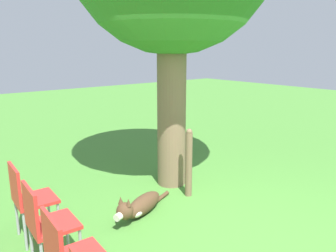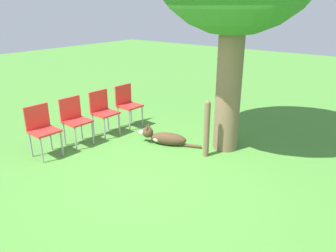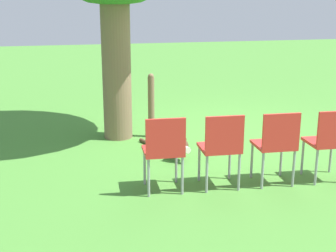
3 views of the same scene
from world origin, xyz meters
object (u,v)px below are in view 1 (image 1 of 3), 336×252
at_px(fence_post, 189,162).
at_px(red_chair_2, 45,221).
at_px(dog, 140,206).
at_px(red_chair_3, 28,196).

xyz_separation_m(fence_post, red_chair_2, (-2.20, -0.39, 0.02)).
xyz_separation_m(dog, red_chair_3, (-1.26, 0.32, 0.40)).
xyz_separation_m(dog, red_chair_2, (-1.30, -0.34, 0.40)).
bearing_deg(dog, red_chair_2, -7.32).
distance_m(fence_post, red_chair_3, 2.18).
bearing_deg(red_chair_2, red_chair_3, 89.50).
height_order(dog, fence_post, fence_post).
bearing_deg(fence_post, dog, -176.28).
height_order(dog, red_chair_3, red_chair_3).
relative_size(red_chair_2, red_chair_3, 1.00).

